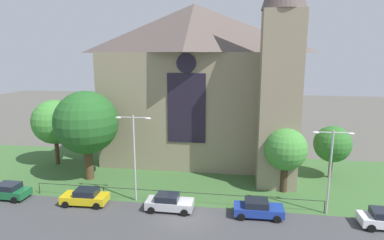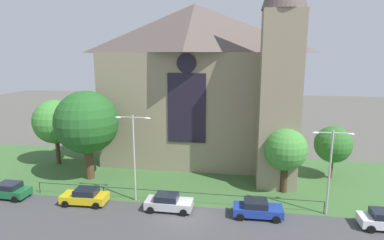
% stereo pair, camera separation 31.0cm
% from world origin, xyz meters
% --- Properties ---
extents(ground, '(160.00, 160.00, 0.00)m').
position_xyz_m(ground, '(0.00, 10.00, 0.00)').
color(ground, '#56544C').
extents(road_asphalt, '(120.00, 8.00, 0.01)m').
position_xyz_m(road_asphalt, '(0.00, -2.00, 0.00)').
color(road_asphalt, '#424244').
rests_on(road_asphalt, ground).
extents(grass_verge, '(120.00, 20.00, 0.01)m').
position_xyz_m(grass_verge, '(0.00, 8.00, 0.00)').
color(grass_verge, '#3D6633').
rests_on(grass_verge, ground).
extents(church_building, '(23.20, 16.20, 26.00)m').
position_xyz_m(church_building, '(-0.95, 16.02, 10.27)').
color(church_building, gray).
rests_on(church_building, ground).
extents(iron_railing, '(27.41, 0.07, 1.13)m').
position_xyz_m(iron_railing, '(-1.72, 2.50, 0.96)').
color(iron_railing, black).
rests_on(iron_railing, ground).
extents(tree_left_near, '(6.92, 6.92, 9.94)m').
position_xyz_m(tree_left_near, '(-12.22, 7.02, 6.43)').
color(tree_left_near, '#4C3823').
rests_on(tree_left_near, ground).
extents(tree_left_far, '(5.51, 5.51, 8.25)m').
position_xyz_m(tree_left_far, '(-18.54, 11.11, 5.48)').
color(tree_left_far, '#4C3823').
rests_on(tree_left_far, ground).
extents(tree_right_near, '(4.26, 4.26, 6.63)m').
position_xyz_m(tree_right_near, '(8.95, 6.69, 4.44)').
color(tree_right_near, '#423021').
rests_on(tree_right_near, ground).
extents(tree_right_far, '(4.09, 4.09, 5.98)m').
position_xyz_m(tree_right_far, '(14.69, 11.43, 3.92)').
color(tree_right_far, brown).
rests_on(tree_right_far, ground).
extents(streetlamp_near, '(3.37, 0.26, 8.32)m').
position_xyz_m(streetlamp_near, '(-5.27, 2.40, 5.28)').
color(streetlamp_near, '#B2B2B7').
rests_on(streetlamp_near, ground).
extents(streetlamp_far, '(3.37, 0.26, 7.54)m').
position_xyz_m(streetlamp_far, '(12.11, 2.40, 4.85)').
color(streetlamp_far, '#B2B2B7').
rests_on(streetlamp_far, ground).
extents(parked_car_green, '(4.23, 2.09, 1.51)m').
position_xyz_m(parked_car_green, '(-17.78, 1.03, 0.74)').
color(parked_car_green, '#196033').
rests_on(parked_car_green, ground).
extents(parked_car_yellow, '(4.28, 2.18, 1.51)m').
position_xyz_m(parked_car_yellow, '(-9.67, 0.93, 0.74)').
color(parked_car_yellow, gold).
rests_on(parked_car_yellow, ground).
extents(parked_car_silver, '(4.20, 2.03, 1.51)m').
position_xyz_m(parked_car_silver, '(-1.69, 0.95, 0.74)').
color(parked_car_silver, '#B7B7BC').
rests_on(parked_car_silver, ground).
extents(parked_car_blue, '(4.24, 2.09, 1.51)m').
position_xyz_m(parked_car_blue, '(6.12, 0.96, 0.74)').
color(parked_car_blue, '#1E3899').
rests_on(parked_car_blue, ground).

